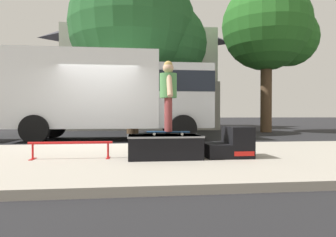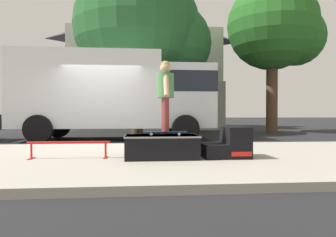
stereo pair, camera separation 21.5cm
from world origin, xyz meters
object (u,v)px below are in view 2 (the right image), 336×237
(grind_rail, at_px, (69,145))
(street_tree_main, at_px, (144,31))
(skate_box, at_px, (161,146))
(skateboard, at_px, (165,132))
(street_tree_neighbour, at_px, (277,28))
(kicker_ramp, at_px, (229,145))
(box_truck, at_px, (117,93))
(skater_kid, at_px, (165,90))

(grind_rail, relative_size, street_tree_main, 0.18)
(skate_box, bearing_deg, grind_rail, 175.69)
(skateboard, distance_m, street_tree_neighbour, 12.22)
(skate_box, xyz_separation_m, street_tree_main, (-0.17, 9.01, 4.52))
(grind_rail, relative_size, street_tree_neighbour, 0.19)
(kicker_ramp, distance_m, box_truck, 6.24)
(skateboard, height_order, street_tree_neighbour, street_tree_neighbour)
(street_tree_neighbour, bearing_deg, skate_box, -125.04)
(skater_kid, bearing_deg, skateboard, 104.04)
(grind_rail, bearing_deg, box_truck, 85.17)
(kicker_ramp, distance_m, skater_kid, 1.56)
(kicker_ramp, xyz_separation_m, box_truck, (-2.48, 5.57, 1.35))
(street_tree_main, bearing_deg, skater_kid, -88.44)
(grind_rail, distance_m, street_tree_neighbour, 13.21)
(skateboard, bearing_deg, kicker_ramp, 0.94)
(skate_box, distance_m, grind_rail, 1.68)
(kicker_ramp, bearing_deg, box_truck, 113.96)
(skater_kid, xyz_separation_m, street_tree_neighbour, (6.43, 9.29, 3.88))
(skate_box, xyz_separation_m, kicker_ramp, (1.26, -0.00, 0.01))
(skater_kid, height_order, box_truck, box_truck)
(street_tree_neighbour, bearing_deg, box_truck, -154.37)
(grind_rail, bearing_deg, street_tree_main, 80.40)
(skateboard, bearing_deg, street_tree_neighbour, 55.31)
(kicker_ramp, height_order, grind_rail, kicker_ramp)
(skate_box, relative_size, kicker_ramp, 1.59)
(skater_kid, relative_size, box_truck, 0.19)
(skate_box, xyz_separation_m, skater_kid, (0.07, -0.02, 1.02))
(street_tree_main, bearing_deg, street_tree_neighbour, 2.21)
(grind_rail, bearing_deg, street_tree_neighbour, 48.19)
(kicker_ramp, relative_size, street_tree_main, 0.10)
(kicker_ramp, height_order, box_truck, box_truck)
(kicker_ramp, bearing_deg, street_tree_main, 99.03)
(grind_rail, xyz_separation_m, box_truck, (0.46, 5.44, 1.35))
(box_truck, bearing_deg, kicker_ramp, -66.04)
(skate_box, distance_m, skater_kid, 1.02)
(grind_rail, distance_m, box_truck, 5.63)
(skate_box, height_order, skater_kid, skater_kid)
(grind_rail, height_order, street_tree_neighbour, street_tree_neighbour)
(skateboard, distance_m, skater_kid, 0.77)
(kicker_ramp, xyz_separation_m, skater_kid, (-1.19, -0.02, 1.01))
(street_tree_main, bearing_deg, skate_box, -88.89)
(skater_kid, height_order, street_tree_neighbour, street_tree_neighbour)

